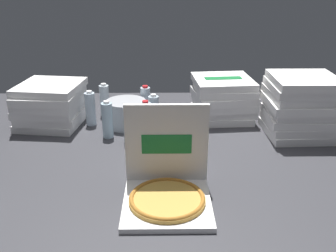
{
  "coord_description": "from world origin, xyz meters",
  "views": [
    {
      "loc": [
        -0.03,
        -2.0,
        1.01
      ],
      "look_at": [
        -0.01,
        0.1,
        0.14
      ],
      "focal_mm": 40.93,
      "sensor_mm": 36.0,
      "label": 1
    }
  ],
  "objects_px": {
    "pizza_stack_right_near": "(223,98)",
    "ice_bucket": "(126,113)",
    "water_bottle_3": "(146,120)",
    "pizza_stack_right_far": "(300,106)",
    "water_bottle_0": "(154,112)",
    "water_bottle_2": "(90,109)",
    "water_bottle_4": "(129,125)",
    "water_bottle_5": "(105,100)",
    "water_bottle_1": "(146,103)",
    "open_pizza_box": "(167,184)",
    "water_bottle_6": "(107,120)",
    "pizza_stack_right_mid": "(51,105)"
  },
  "relations": [
    {
      "from": "pizza_stack_right_near",
      "to": "ice_bucket",
      "type": "relative_size",
      "value": 1.7
    },
    {
      "from": "water_bottle_3",
      "to": "pizza_stack_right_near",
      "type": "bearing_deg",
      "value": 32.3
    },
    {
      "from": "pizza_stack_right_far",
      "to": "pizza_stack_right_near",
      "type": "height_order",
      "value": "pizza_stack_right_far"
    },
    {
      "from": "water_bottle_0",
      "to": "pizza_stack_right_far",
      "type": "bearing_deg",
      "value": -5.64
    },
    {
      "from": "water_bottle_2",
      "to": "water_bottle_4",
      "type": "xyz_separation_m",
      "value": [
        0.29,
        -0.3,
        0.0
      ]
    },
    {
      "from": "pizza_stack_right_far",
      "to": "water_bottle_5",
      "type": "distance_m",
      "value": 1.35
    },
    {
      "from": "ice_bucket",
      "to": "water_bottle_0",
      "type": "bearing_deg",
      "value": -18.04
    },
    {
      "from": "water_bottle_1",
      "to": "ice_bucket",
      "type": "bearing_deg",
      "value": -132.36
    },
    {
      "from": "pizza_stack_right_near",
      "to": "water_bottle_1",
      "type": "relative_size",
      "value": 1.89
    },
    {
      "from": "pizza_stack_right_near",
      "to": "open_pizza_box",
      "type": "bearing_deg",
      "value": -111.09
    },
    {
      "from": "water_bottle_1",
      "to": "water_bottle_6",
      "type": "height_order",
      "value": "same"
    },
    {
      "from": "pizza_stack_right_near",
      "to": "water_bottle_2",
      "type": "distance_m",
      "value": 0.94
    },
    {
      "from": "ice_bucket",
      "to": "water_bottle_4",
      "type": "distance_m",
      "value": 0.28
    },
    {
      "from": "water_bottle_3",
      "to": "water_bottle_1",
      "type": "bearing_deg",
      "value": 92.54
    },
    {
      "from": "ice_bucket",
      "to": "water_bottle_6",
      "type": "xyz_separation_m",
      "value": [
        -0.1,
        -0.19,
        0.03
      ]
    },
    {
      "from": "ice_bucket",
      "to": "water_bottle_6",
      "type": "relative_size",
      "value": 1.11
    },
    {
      "from": "water_bottle_4",
      "to": "water_bottle_2",
      "type": "bearing_deg",
      "value": 134.3
    },
    {
      "from": "ice_bucket",
      "to": "water_bottle_5",
      "type": "height_order",
      "value": "water_bottle_5"
    },
    {
      "from": "pizza_stack_right_far",
      "to": "water_bottle_6",
      "type": "distance_m",
      "value": 1.23
    },
    {
      "from": "water_bottle_0",
      "to": "water_bottle_6",
      "type": "bearing_deg",
      "value": -155.39
    },
    {
      "from": "water_bottle_4",
      "to": "water_bottle_5",
      "type": "relative_size",
      "value": 1.0
    },
    {
      "from": "water_bottle_1",
      "to": "water_bottle_2",
      "type": "relative_size",
      "value": 1.0
    },
    {
      "from": "water_bottle_1",
      "to": "pizza_stack_right_far",
      "type": "bearing_deg",
      "value": -16.25
    },
    {
      "from": "pizza_stack_right_mid",
      "to": "pizza_stack_right_near",
      "type": "relative_size",
      "value": 1.01
    },
    {
      "from": "water_bottle_0",
      "to": "water_bottle_5",
      "type": "xyz_separation_m",
      "value": [
        -0.36,
        0.25,
        0.0
      ]
    },
    {
      "from": "pizza_stack_right_mid",
      "to": "water_bottle_3",
      "type": "bearing_deg",
      "value": -18.48
    },
    {
      "from": "open_pizza_box",
      "to": "water_bottle_3",
      "type": "height_order",
      "value": "open_pizza_box"
    },
    {
      "from": "pizza_stack_right_mid",
      "to": "water_bottle_0",
      "type": "height_order",
      "value": "pizza_stack_right_mid"
    },
    {
      "from": "water_bottle_1",
      "to": "water_bottle_2",
      "type": "bearing_deg",
      "value": -162.37
    },
    {
      "from": "open_pizza_box",
      "to": "water_bottle_6",
      "type": "height_order",
      "value": "open_pizza_box"
    },
    {
      "from": "water_bottle_5",
      "to": "water_bottle_1",
      "type": "bearing_deg",
      "value": -10.45
    },
    {
      "from": "water_bottle_6",
      "to": "water_bottle_4",
      "type": "bearing_deg",
      "value": -29.62
    },
    {
      "from": "water_bottle_2",
      "to": "water_bottle_3",
      "type": "xyz_separation_m",
      "value": [
        0.39,
        -0.21,
        0.0
      ]
    },
    {
      "from": "water_bottle_2",
      "to": "water_bottle_3",
      "type": "bearing_deg",
      "value": -28.78
    },
    {
      "from": "water_bottle_0",
      "to": "water_bottle_3",
      "type": "height_order",
      "value": "same"
    },
    {
      "from": "water_bottle_3",
      "to": "water_bottle_4",
      "type": "distance_m",
      "value": 0.13
    },
    {
      "from": "open_pizza_box",
      "to": "water_bottle_1",
      "type": "relative_size",
      "value": 1.75
    },
    {
      "from": "water_bottle_2",
      "to": "open_pizza_box",
      "type": "bearing_deg",
      "value": -61.33
    },
    {
      "from": "water_bottle_0",
      "to": "water_bottle_5",
      "type": "bearing_deg",
      "value": 144.95
    },
    {
      "from": "ice_bucket",
      "to": "water_bottle_5",
      "type": "bearing_deg",
      "value": 132.1
    },
    {
      "from": "water_bottle_2",
      "to": "water_bottle_5",
      "type": "height_order",
      "value": "same"
    },
    {
      "from": "pizza_stack_right_near",
      "to": "ice_bucket",
      "type": "bearing_deg",
      "value": -167.73
    },
    {
      "from": "ice_bucket",
      "to": "water_bottle_6",
      "type": "height_order",
      "value": "water_bottle_6"
    },
    {
      "from": "water_bottle_0",
      "to": "water_bottle_6",
      "type": "relative_size",
      "value": 1.0
    },
    {
      "from": "water_bottle_6",
      "to": "open_pizza_box",
      "type": "bearing_deg",
      "value": -63.04
    },
    {
      "from": "pizza_stack_right_near",
      "to": "water_bottle_0",
      "type": "bearing_deg",
      "value": -156.96
    },
    {
      "from": "pizza_stack_right_far",
      "to": "water_bottle_5",
      "type": "xyz_separation_m",
      "value": [
        -1.3,
        0.35,
        -0.08
      ]
    },
    {
      "from": "water_bottle_1",
      "to": "water_bottle_5",
      "type": "distance_m",
      "value": 0.31
    },
    {
      "from": "water_bottle_2",
      "to": "water_bottle_3",
      "type": "distance_m",
      "value": 0.44
    },
    {
      "from": "pizza_stack_right_far",
      "to": "water_bottle_1",
      "type": "distance_m",
      "value": 1.05
    }
  ]
}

